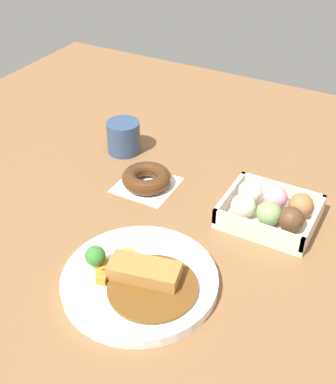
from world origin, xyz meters
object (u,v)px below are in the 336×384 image
(chocolate_ring_donut, at_px, (147,179))
(coffee_mug, at_px, (124,137))
(donut_box, at_px, (270,209))
(curry_plate, at_px, (139,279))

(chocolate_ring_donut, height_order, coffee_mug, coffee_mug)
(donut_box, bearing_deg, coffee_mug, 167.89)
(curry_plate, xyz_separation_m, coffee_mug, (-0.25, 0.35, 0.02))
(donut_box, relative_size, coffee_mug, 2.29)
(chocolate_ring_donut, bearing_deg, curry_plate, -61.75)
(donut_box, xyz_separation_m, coffee_mug, (-0.38, 0.08, 0.01))
(curry_plate, height_order, coffee_mug, coffee_mug)
(chocolate_ring_donut, xyz_separation_m, coffee_mug, (-0.12, 0.10, 0.02))
(curry_plate, relative_size, chocolate_ring_donut, 2.14)
(donut_box, height_order, chocolate_ring_donut, donut_box)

